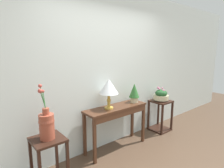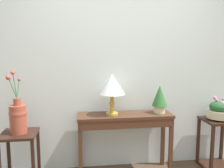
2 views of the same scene
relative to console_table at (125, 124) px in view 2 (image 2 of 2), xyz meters
name	(u,v)px [view 2 (image 2 of 2)]	position (x,y,z in m)	size (l,w,h in m)	color
back_wall_with_art	(120,63)	(-0.02, 0.29, 0.75)	(9.00, 0.10, 2.80)	silver
console_table	(125,124)	(0.00, 0.00, 0.00)	(1.18, 0.35, 0.77)	#472819
table_lamp	(112,85)	(-0.16, 0.02, 0.49)	(0.32, 0.32, 0.50)	gold
potted_plant_on_console	(160,98)	(0.44, 0.02, 0.32)	(0.19, 0.19, 0.35)	beige
pedestal_stand_left	(20,159)	(-1.25, -0.08, -0.34)	(0.40, 0.40, 0.63)	black
flower_vase_tall_left	(18,116)	(-1.25, -0.08, 0.18)	(0.20, 0.21, 0.71)	#9E4733
pedestal_stand_right	(217,144)	(1.25, -0.01, -0.32)	(0.40, 0.40, 0.67)	black
planter_bowl_wide_right	(219,110)	(1.25, -0.01, 0.13)	(0.32, 0.32, 0.30)	beige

